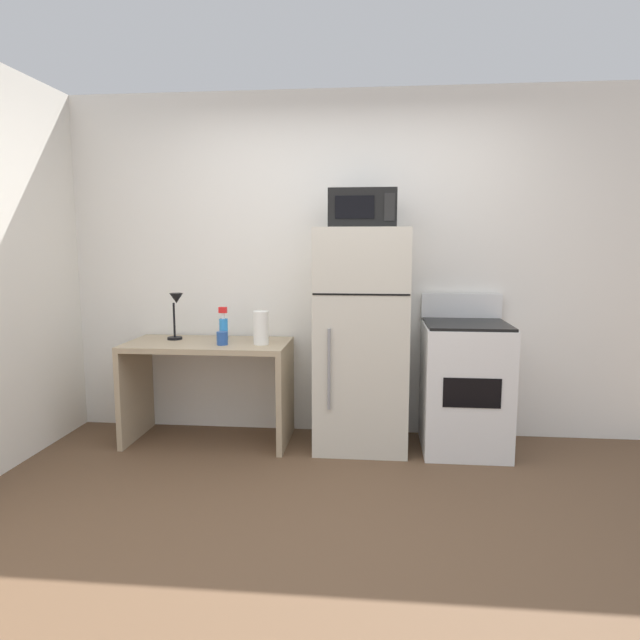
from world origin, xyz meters
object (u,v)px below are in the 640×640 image
Objects in this scene: coffee_mug at (222,338)px; spray_bottle at (224,327)px; desk_lamp at (176,308)px; desk at (209,372)px; oven_range at (465,386)px; refrigerator at (362,339)px; microwave at (363,209)px; paper_towel_roll at (261,328)px.

spray_bottle reaches higher than coffee_mug.
desk is at bearing -15.47° from desk_lamp.
refrigerator is at bearing 179.48° from oven_range.
desk_lamp is 3.72× the size of coffee_mug.
desk is 2.59× the size of microwave.
coffee_mug is (0.14, -0.10, 0.27)m from desk.
desk_lamp reaches higher than paper_towel_roll.
coffee_mug is at bearing -23.81° from desk_lamp.
desk_lamp is 1.57m from microwave.
coffee_mug reaches higher than desk.
desk_lamp is at bearing 178.08° from oven_range.
desk_lamp is at bearing 177.34° from refrigerator.
oven_range is at bearing -3.43° from spray_bottle.
paper_towel_roll is (0.67, -0.13, -0.12)m from desk_lamp.
spray_bottle is (0.09, 0.11, 0.32)m from desk.
microwave is (0.99, 0.09, 0.91)m from coffee_mug.
refrigerator is at bearing -2.66° from desk_lamp.
refrigerator is 3.43× the size of microwave.
microwave reaches higher than paper_towel_roll.
microwave is at bearing 5.19° from coffee_mug.
oven_range is (1.73, 0.10, -0.33)m from coffee_mug.
coffee_mug is 0.22m from spray_bottle.
paper_towel_roll is 1.11m from microwave.
paper_towel_roll is at bearing 10.11° from coffee_mug.
coffee_mug is 0.09× the size of oven_range.
spray_bottle is at bearing 174.51° from refrigerator.
spray_bottle is 0.54× the size of microwave.
coffee_mug is at bearing -77.40° from spray_bottle.
desk_lamp reaches higher than coffee_mug.
spray_bottle is at bearing 49.85° from desk.
refrigerator reaches higher than desk_lamp.
spray_bottle reaches higher than desk.
desk_lamp reaches higher than spray_bottle.
desk_lamp is at bearing 169.27° from paper_towel_roll.
desk is 3.37× the size of desk_lamp.
microwave is at bearing -0.69° from desk.
desk is 0.35m from spray_bottle.
desk_lamp is 1.42× the size of spray_bottle.
desk_lamp is 1.41m from refrigerator.
desk_lamp is 0.38m from spray_bottle.
paper_towel_roll is 0.73m from refrigerator.
refrigerator is 0.92m from microwave.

